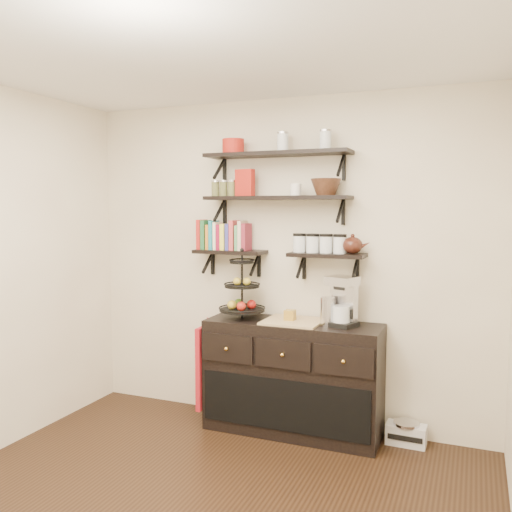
% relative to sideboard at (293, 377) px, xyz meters
% --- Properties ---
extents(ceiling, '(3.50, 3.50, 0.02)m').
position_rel_sideboard_xyz_m(ceiling, '(-0.18, -1.51, 2.25)').
color(ceiling, white).
rests_on(ceiling, back_wall).
extents(back_wall, '(3.50, 0.02, 2.70)m').
position_rel_sideboard_xyz_m(back_wall, '(-0.18, 0.24, 0.90)').
color(back_wall, white).
rests_on(back_wall, ground).
extents(shelf_top, '(1.20, 0.27, 0.23)m').
position_rel_sideboard_xyz_m(shelf_top, '(-0.18, 0.10, 1.78)').
color(shelf_top, black).
rests_on(shelf_top, back_wall).
extents(shelf_mid, '(1.20, 0.27, 0.23)m').
position_rel_sideboard_xyz_m(shelf_mid, '(-0.18, 0.10, 1.43)').
color(shelf_mid, black).
rests_on(shelf_mid, back_wall).
extents(shelf_low_left, '(0.60, 0.25, 0.23)m').
position_rel_sideboard_xyz_m(shelf_low_left, '(-0.60, 0.12, 0.98)').
color(shelf_low_left, black).
rests_on(shelf_low_left, back_wall).
extents(shelf_low_right, '(0.60, 0.25, 0.23)m').
position_rel_sideboard_xyz_m(shelf_low_right, '(0.24, 0.12, 0.98)').
color(shelf_low_right, black).
rests_on(shelf_low_right, back_wall).
extents(cookbooks, '(0.43, 0.15, 0.26)m').
position_rel_sideboard_xyz_m(cookbooks, '(-0.65, 0.12, 1.11)').
color(cookbooks, '#B01E1A').
rests_on(cookbooks, shelf_low_left).
extents(glass_canisters, '(0.43, 0.10, 0.13)m').
position_rel_sideboard_xyz_m(glass_canisters, '(0.18, 0.12, 1.06)').
color(glass_canisters, silver).
rests_on(glass_canisters, shelf_low_right).
extents(sideboard, '(1.40, 0.50, 0.92)m').
position_rel_sideboard_xyz_m(sideboard, '(0.00, 0.00, 0.00)').
color(sideboard, black).
rests_on(sideboard, floor).
extents(fruit_stand, '(0.37, 0.37, 0.55)m').
position_rel_sideboard_xyz_m(fruit_stand, '(-0.44, 0.00, 0.64)').
color(fruit_stand, black).
rests_on(fruit_stand, sideboard).
extents(candle, '(0.08, 0.08, 0.08)m').
position_rel_sideboard_xyz_m(candle, '(-0.03, 0.00, 0.50)').
color(candle, olive).
rests_on(candle, sideboard).
extents(coffee_maker, '(0.26, 0.26, 0.39)m').
position_rel_sideboard_xyz_m(coffee_maker, '(0.39, 0.03, 0.63)').
color(coffee_maker, black).
rests_on(coffee_maker, sideboard).
extents(thermal_carafe, '(0.11, 0.11, 0.22)m').
position_rel_sideboard_xyz_m(thermal_carafe, '(0.28, -0.02, 0.56)').
color(thermal_carafe, silver).
rests_on(thermal_carafe, sideboard).
extents(apron, '(0.04, 0.29, 0.69)m').
position_rel_sideboard_xyz_m(apron, '(-0.73, -0.10, 0.04)').
color(apron, '#A81412').
rests_on(apron, sideboard).
extents(radio, '(0.30, 0.20, 0.18)m').
position_rel_sideboard_xyz_m(radio, '(0.88, 0.10, -0.36)').
color(radio, silver).
rests_on(radio, floor).
extents(recipe_box, '(0.17, 0.09, 0.22)m').
position_rel_sideboard_xyz_m(recipe_box, '(-0.46, 0.10, 1.56)').
color(recipe_box, '#A61C13').
rests_on(recipe_box, shelf_mid).
extents(walnut_bowl, '(0.24, 0.24, 0.13)m').
position_rel_sideboard_xyz_m(walnut_bowl, '(0.23, 0.10, 1.51)').
color(walnut_bowl, black).
rests_on(walnut_bowl, shelf_mid).
extents(ramekins, '(0.09, 0.09, 0.10)m').
position_rel_sideboard_xyz_m(ramekins, '(-0.02, 0.10, 1.50)').
color(ramekins, white).
rests_on(ramekins, shelf_mid).
extents(teapot, '(0.23, 0.18, 0.16)m').
position_rel_sideboard_xyz_m(teapot, '(0.44, 0.12, 1.08)').
color(teapot, '#391911').
rests_on(teapot, shelf_low_right).
extents(red_pot, '(0.18, 0.18, 0.12)m').
position_rel_sideboard_xyz_m(red_pot, '(-0.56, 0.10, 1.86)').
color(red_pot, '#A61C13').
rests_on(red_pot, shelf_top).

